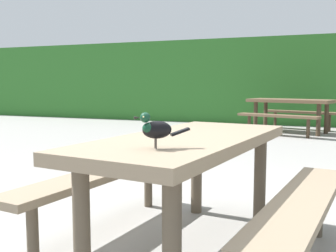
{
  "coord_description": "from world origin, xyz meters",
  "views": [
    {
      "loc": [
        0.81,
        -2.26,
        1.06
      ],
      "look_at": [
        0.04,
        -0.31,
        0.84
      ],
      "focal_mm": 41.99,
      "sensor_mm": 36.0,
      "label": 1
    }
  ],
  "objects": [
    {
      "name": "ground_plane",
      "position": [
        0.0,
        0.0,
        0.0
      ],
      "size": [
        60.0,
        60.0,
        0.0
      ],
      "primitive_type": "plane",
      "color": "gray"
    },
    {
      "name": "hedge_wall",
      "position": [
        0.0,
        9.33,
        1.15
      ],
      "size": [
        28.0,
        2.05,
        2.31
      ],
      "primitive_type": "cube",
      "color": "#2D6B28",
      "rests_on": "ground"
    },
    {
      "name": "picnic_table_foreground",
      "position": [
        0.03,
        0.06,
        0.56
      ],
      "size": [
        1.89,
        1.92,
        0.74
      ],
      "color": "#84725B",
      "rests_on": "ground"
    },
    {
      "name": "bird_grackle",
      "position": [
        0.03,
        -0.47,
        0.84
      ],
      "size": [
        0.25,
        0.19,
        0.18
      ],
      "color": "black",
      "rests_on": "picnic_table_foreground"
    },
    {
      "name": "picnic_table_mid_right",
      "position": [
        0.15,
        6.8,
        0.56
      ],
      "size": [
        2.12,
        2.1,
        0.74
      ],
      "color": "brown",
      "rests_on": "ground"
    }
  ]
}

